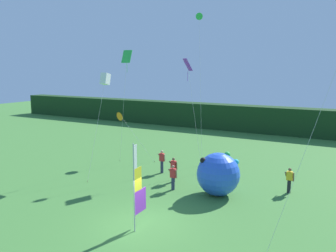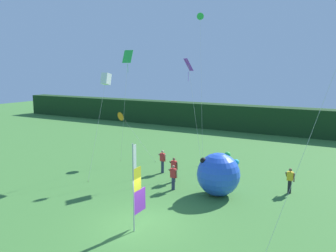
{
  "view_description": "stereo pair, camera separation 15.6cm",
  "coord_description": "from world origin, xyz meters",
  "px_view_note": "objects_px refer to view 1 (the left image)",
  "views": [
    {
      "loc": [
        8.76,
        -13.21,
        7.58
      ],
      "look_at": [
        -0.32,
        3.44,
        4.42
      ],
      "focal_mm": 36.54,
      "sensor_mm": 36.0,
      "label": 1
    },
    {
      "loc": [
        8.89,
        -13.14,
        7.58
      ],
      "look_at": [
        -0.32,
        3.44,
        4.42
      ],
      "focal_mm": 36.54,
      "sensor_mm": 36.0,
      "label": 2
    }
  ],
  "objects_px": {
    "banner_flag": "(138,188)",
    "inflatable_balloon": "(218,174)",
    "person_near_banner": "(162,161)",
    "kite_purple_diamond_4": "(188,69)",
    "person_far_right": "(173,177)",
    "person_mid_field": "(174,169)",
    "person_far_left": "(289,180)",
    "kite_green_diamond_0": "(126,61)",
    "kite_orange_delta_5": "(121,116)",
    "kite_white_box_3": "(105,79)",
    "kite_green_delta_1": "(199,18)"
  },
  "relations": [
    {
      "from": "person_far_right",
      "to": "person_mid_field",
      "type": "bearing_deg",
      "value": 116.55
    },
    {
      "from": "banner_flag",
      "to": "person_mid_field",
      "type": "bearing_deg",
      "value": 104.0
    },
    {
      "from": "banner_flag",
      "to": "inflatable_balloon",
      "type": "distance_m",
      "value": 6.37
    },
    {
      "from": "banner_flag",
      "to": "person_far_right",
      "type": "height_order",
      "value": "banner_flag"
    },
    {
      "from": "inflatable_balloon",
      "to": "kite_green_diamond_0",
      "type": "xyz_separation_m",
      "value": [
        -8.95,
        3.3,
        6.89
      ]
    },
    {
      "from": "person_far_left",
      "to": "kite_purple_diamond_4",
      "type": "xyz_separation_m",
      "value": [
        -7.95,
        2.07,
        6.75
      ]
    },
    {
      "from": "kite_purple_diamond_4",
      "to": "kite_orange_delta_5",
      "type": "distance_m",
      "value": 6.85
    },
    {
      "from": "person_far_right",
      "to": "kite_purple_diamond_4",
      "type": "distance_m",
      "value": 8.52
    },
    {
      "from": "person_near_banner",
      "to": "kite_green_delta_1",
      "type": "bearing_deg",
      "value": 87.71
    },
    {
      "from": "person_mid_field",
      "to": "person_far_left",
      "type": "distance_m",
      "value": 7.43
    },
    {
      "from": "kite_green_delta_1",
      "to": "kite_orange_delta_5",
      "type": "bearing_deg",
      "value": -136.38
    },
    {
      "from": "person_mid_field",
      "to": "kite_green_diamond_0",
      "type": "bearing_deg",
      "value": 156.06
    },
    {
      "from": "kite_green_delta_1",
      "to": "kite_orange_delta_5",
      "type": "height_order",
      "value": "kite_green_delta_1"
    },
    {
      "from": "kite_green_delta_1",
      "to": "person_near_banner",
      "type": "bearing_deg",
      "value": -92.29
    },
    {
      "from": "person_far_left",
      "to": "kite_green_delta_1",
      "type": "relative_size",
      "value": 0.13
    },
    {
      "from": "person_near_banner",
      "to": "inflatable_balloon",
      "type": "bearing_deg",
      "value": -23.69
    },
    {
      "from": "banner_flag",
      "to": "kite_green_diamond_0",
      "type": "height_order",
      "value": "kite_green_diamond_0"
    },
    {
      "from": "person_far_right",
      "to": "kite_green_diamond_0",
      "type": "height_order",
      "value": "kite_green_diamond_0"
    },
    {
      "from": "inflatable_balloon",
      "to": "person_near_banner",
      "type": "bearing_deg",
      "value": 156.31
    },
    {
      "from": "person_far_left",
      "to": "kite_green_diamond_0",
      "type": "xyz_separation_m",
      "value": [
        -12.69,
        0.85,
        7.36
      ]
    },
    {
      "from": "kite_orange_delta_5",
      "to": "person_near_banner",
      "type": "bearing_deg",
      "value": -15.74
    },
    {
      "from": "person_mid_field",
      "to": "kite_green_delta_1",
      "type": "height_order",
      "value": "kite_green_delta_1"
    },
    {
      "from": "person_far_right",
      "to": "kite_green_diamond_0",
      "type": "distance_m",
      "value": 10.29
    },
    {
      "from": "kite_purple_diamond_4",
      "to": "person_mid_field",
      "type": "bearing_deg",
      "value": -79.26
    },
    {
      "from": "person_mid_field",
      "to": "kite_green_diamond_0",
      "type": "xyz_separation_m",
      "value": [
        -5.42,
        2.41,
        7.31
      ]
    },
    {
      "from": "person_far_right",
      "to": "inflatable_balloon",
      "type": "height_order",
      "value": "inflatable_balloon"
    },
    {
      "from": "person_near_banner",
      "to": "person_mid_field",
      "type": "bearing_deg",
      "value": -39.45
    },
    {
      "from": "person_mid_field",
      "to": "person_far_right",
      "type": "height_order",
      "value": "person_mid_field"
    },
    {
      "from": "kite_green_diamond_0",
      "to": "kite_purple_diamond_4",
      "type": "bearing_deg",
      "value": 14.5
    },
    {
      "from": "person_far_left",
      "to": "kite_purple_diamond_4",
      "type": "height_order",
      "value": "kite_purple_diamond_4"
    },
    {
      "from": "banner_flag",
      "to": "kite_white_box_3",
      "type": "relative_size",
      "value": 0.58
    },
    {
      "from": "kite_purple_diamond_4",
      "to": "person_far_left",
      "type": "bearing_deg",
      "value": -14.59
    },
    {
      "from": "person_near_banner",
      "to": "person_mid_field",
      "type": "xyz_separation_m",
      "value": [
        1.7,
        -1.4,
        -0.01
      ]
    },
    {
      "from": "banner_flag",
      "to": "kite_green_diamond_0",
      "type": "distance_m",
      "value": 13.32
    },
    {
      "from": "person_mid_field",
      "to": "inflatable_balloon",
      "type": "xyz_separation_m",
      "value": [
        3.52,
        -0.89,
        0.41
      ]
    },
    {
      "from": "person_mid_field",
      "to": "kite_green_diamond_0",
      "type": "height_order",
      "value": "kite_green_diamond_0"
    },
    {
      "from": "person_far_right",
      "to": "kite_white_box_3",
      "type": "height_order",
      "value": "kite_white_box_3"
    },
    {
      "from": "person_far_left",
      "to": "kite_green_delta_1",
      "type": "xyz_separation_m",
      "value": [
        -8.72,
        5.74,
        10.92
      ]
    },
    {
      "from": "person_mid_field",
      "to": "inflatable_balloon",
      "type": "distance_m",
      "value": 3.66
    },
    {
      "from": "person_mid_field",
      "to": "kite_orange_delta_5",
      "type": "relative_size",
      "value": 0.41
    },
    {
      "from": "person_far_right",
      "to": "inflatable_balloon",
      "type": "distance_m",
      "value": 2.91
    },
    {
      "from": "person_far_left",
      "to": "person_far_right",
      "type": "height_order",
      "value": "person_far_right"
    },
    {
      "from": "person_far_right",
      "to": "kite_green_delta_1",
      "type": "height_order",
      "value": "kite_green_delta_1"
    },
    {
      "from": "banner_flag",
      "to": "kite_purple_diamond_4",
      "type": "height_order",
      "value": "kite_purple_diamond_4"
    },
    {
      "from": "person_near_banner",
      "to": "kite_purple_diamond_4",
      "type": "bearing_deg",
      "value": 65.76
    },
    {
      "from": "person_near_banner",
      "to": "banner_flag",
      "type": "bearing_deg",
      "value": -67.68
    },
    {
      "from": "person_near_banner",
      "to": "kite_green_diamond_0",
      "type": "height_order",
      "value": "kite_green_diamond_0"
    },
    {
      "from": "person_far_right",
      "to": "banner_flag",
      "type": "bearing_deg",
      "value": -79.41
    },
    {
      "from": "person_far_left",
      "to": "kite_purple_diamond_4",
      "type": "relative_size",
      "value": 0.19
    },
    {
      "from": "person_far_right",
      "to": "kite_purple_diamond_4",
      "type": "xyz_separation_m",
      "value": [
        -1.39,
        5.03,
        6.74
      ]
    }
  ]
}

